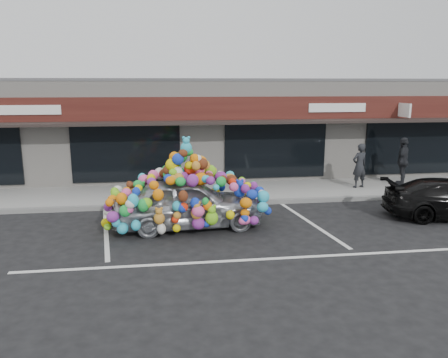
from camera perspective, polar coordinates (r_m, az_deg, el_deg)
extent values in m
plane|color=black|center=(12.61, -0.60, -6.62)|extent=(90.00, 90.00, 0.00)
cube|color=beige|center=(20.49, -3.58, 6.71)|extent=(24.00, 6.00, 4.20)
cube|color=#59595B|center=(20.39, -3.67, 12.73)|extent=(24.00, 6.00, 0.12)
cube|color=#39130F|center=(17.35, -2.87, 9.18)|extent=(24.00, 0.18, 0.90)
cube|color=black|center=(16.86, -2.70, 7.39)|extent=(24.00, 1.20, 0.10)
cube|color=white|center=(19.40, 22.45, 8.32)|extent=(0.08, 0.95, 0.55)
cube|color=white|center=(17.88, -24.30, 8.22)|extent=(2.40, 0.04, 0.35)
cube|color=white|center=(18.52, 14.59, 9.01)|extent=(2.40, 0.04, 0.35)
cube|color=black|center=(17.57, -12.64, 3.37)|extent=(4.20, 0.12, 2.30)
cube|color=black|center=(18.07, 6.71, 3.82)|extent=(4.20, 0.12, 2.30)
cube|color=black|center=(20.40, 23.31, 3.87)|extent=(4.20, 0.12, 2.30)
cube|color=gray|center=(16.40, -2.33, -1.87)|extent=(26.00, 3.00, 0.15)
cube|color=slate|center=(14.96, -1.79, -3.26)|extent=(26.00, 0.18, 0.16)
cube|color=silver|center=(12.83, -15.15, -6.71)|extent=(0.73, 4.37, 0.01)
cube|color=silver|center=(13.41, 11.31, -5.68)|extent=(0.73, 4.37, 0.01)
cube|color=silver|center=(10.94, 11.56, -9.88)|extent=(14.00, 0.12, 0.01)
imported|color=gray|center=(12.69, -4.76, -3.08)|extent=(1.99, 4.40, 1.46)
ellipsoid|color=#F73316|center=(12.41, -4.87, 2.63)|extent=(1.41, 1.88, 1.10)
sphere|color=#C7E501|center=(12.62, 2.08, -1.60)|extent=(0.34, 0.34, 0.34)
sphere|color=#2933E4|center=(11.88, -1.60, -5.03)|extent=(0.36, 0.36, 0.36)
sphere|color=green|center=(13.61, -8.33, -2.68)|extent=(0.30, 0.30, 0.30)
sphere|color=#FF62CE|center=(12.34, -4.91, 4.92)|extent=(0.32, 0.32, 0.32)
sphere|color=orange|center=(12.70, -10.63, -1.67)|extent=(0.30, 0.30, 0.30)
imported|color=black|center=(17.60, 17.28, 1.67)|extent=(0.71, 0.56, 1.72)
imported|color=black|center=(18.66, 22.31, 2.17)|extent=(1.16, 1.06, 1.90)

